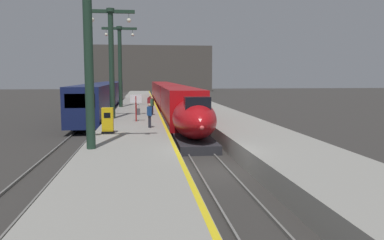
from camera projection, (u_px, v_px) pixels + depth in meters
ground_plane at (213, 172)px, 18.97m from camera, size 260.00×260.00×0.00m
platform_left at (136, 114)px, 42.81m from camera, size 4.80×110.00×1.05m
platform_right at (209, 113)px, 43.82m from camera, size 4.80×110.00×1.05m
platform_left_safety_stripe at (157, 109)px, 43.04m from camera, size 0.20×107.80×0.01m
rail_main_left at (165, 115)px, 45.99m from camera, size 0.08×110.00×0.12m
rail_main_right at (178, 115)px, 46.17m from camera, size 0.08×110.00×0.12m
rail_secondary_left at (95, 116)px, 44.98m from camera, size 0.08×110.00×0.12m
rail_secondary_right at (108, 116)px, 45.16m from camera, size 0.08×110.00×0.12m
highspeed_train_main at (169, 97)px, 49.72m from camera, size 2.92×57.05×3.60m
regional_train_adjacent at (103, 97)px, 47.63m from camera, size 2.85×36.60×3.80m
station_column_near at (88, 20)px, 18.59m from camera, size 4.00×0.68×10.47m
station_column_mid at (111, 53)px, 32.65m from camera, size 4.00×0.68×9.15m
station_column_far at (120, 59)px, 45.26m from camera, size 4.00×0.68×9.29m
passenger_near_edge at (152, 104)px, 36.07m from camera, size 0.35×0.54×1.69m
passenger_mid_platform at (150, 114)px, 27.08m from camera, size 0.36×0.53×1.69m
passenger_far_waiting at (150, 102)px, 39.52m from camera, size 0.56×0.29×1.69m
rolling_suitcase at (138, 112)px, 36.22m from camera, size 0.40×0.22×0.98m
ticket_machine_yellow at (108, 121)px, 24.53m from camera, size 0.76×0.62×1.60m
departure_info_board at (136, 102)px, 30.85m from camera, size 0.90×0.10×2.12m
terminus_back_wall at (153, 69)px, 118.77m from camera, size 36.00×2.00×14.00m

